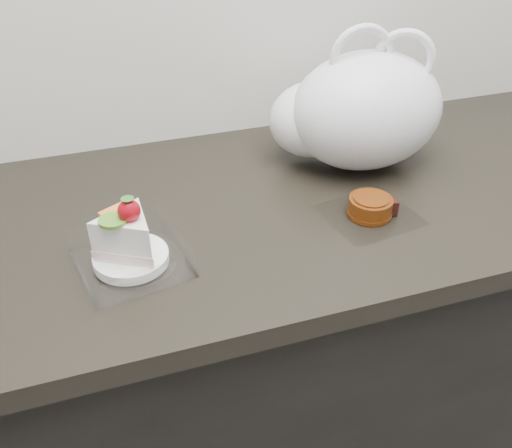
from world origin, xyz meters
TOP-DOWN VIEW (x-y plane):
  - counter at (0.00, 1.69)m, footprint 2.04×0.64m
  - cake_tray at (-0.31, 1.57)m, footprint 0.19×0.19m
  - mooncake_wrap at (0.12, 1.58)m, footprint 0.18×0.17m
  - plastic_bag at (0.17, 1.78)m, footprint 0.38×0.31m

SIDE VIEW (x-z plane):
  - counter at x=0.00m, z-range 0.00..0.90m
  - mooncake_wrap at x=0.12m, z-range 0.90..0.93m
  - cake_tray at x=-0.31m, z-range 0.87..1.00m
  - plastic_bag at x=0.17m, z-range 0.87..1.16m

